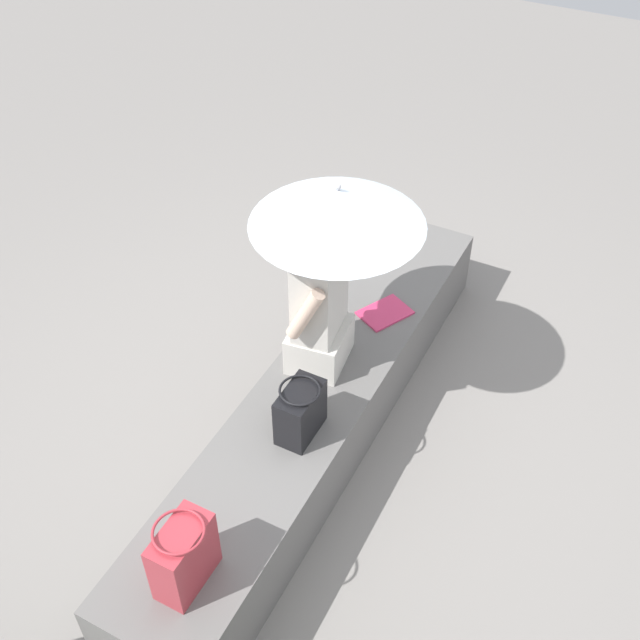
# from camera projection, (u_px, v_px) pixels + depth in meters

# --- Properties ---
(ground_plane) EXTENTS (14.00, 14.00, 0.00)m
(ground_plane) POSITION_uv_depth(u_px,v_px,m) (321.00, 433.00, 4.30)
(ground_plane) COLOR gray
(stone_bench) EXTENTS (3.16, 0.57, 0.42)m
(stone_bench) POSITION_uv_depth(u_px,v_px,m) (321.00, 407.00, 4.16)
(stone_bench) COLOR slate
(stone_bench) RESTS_ON ground
(person_seated) EXTENTS (0.49, 0.32, 0.90)m
(person_seated) POSITION_uv_depth(u_px,v_px,m) (319.00, 304.00, 3.88)
(person_seated) COLOR beige
(person_seated) RESTS_ON stone_bench
(parasol) EXTENTS (0.84, 0.84, 1.05)m
(parasol) POSITION_uv_depth(u_px,v_px,m) (338.00, 207.00, 3.56)
(parasol) COLOR #B7B7BC
(parasol) RESTS_ON stone_bench
(handbag_black) EXTENTS (0.28, 0.21, 0.35)m
(handbag_black) POSITION_uv_depth(u_px,v_px,m) (184.00, 556.00, 3.07)
(handbag_black) COLOR #B2333D
(handbag_black) RESTS_ON stone_bench
(tote_bag_canvas) EXTENTS (0.27, 0.20, 0.29)m
(tote_bag_canvas) POSITION_uv_depth(u_px,v_px,m) (300.00, 411.00, 3.67)
(tote_bag_canvas) COLOR black
(tote_bag_canvas) RESTS_ON stone_bench
(magazine) EXTENTS (0.34, 0.31, 0.01)m
(magazine) POSITION_uv_depth(u_px,v_px,m) (385.00, 313.00, 4.41)
(magazine) COLOR #D83866
(magazine) RESTS_ON stone_bench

